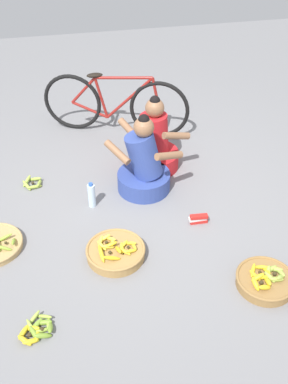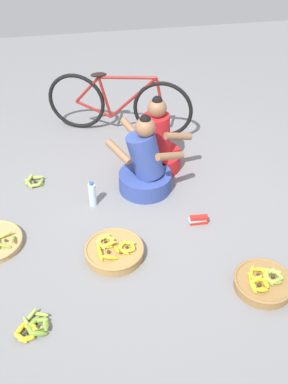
% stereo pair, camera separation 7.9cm
% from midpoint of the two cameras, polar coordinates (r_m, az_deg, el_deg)
% --- Properties ---
extents(ground_plane, '(10.00, 10.00, 0.00)m').
position_cam_midpoint_polar(ground_plane, '(4.31, -1.08, -2.07)').
color(ground_plane, slate).
extents(vendor_woman_front, '(0.72, 0.54, 0.82)m').
position_cam_midpoint_polar(vendor_woman_front, '(4.40, -0.55, 3.19)').
color(vendor_woman_front, '#334793').
rests_on(vendor_woman_front, ground).
extents(vendor_woman_behind, '(0.68, 0.55, 0.82)m').
position_cam_midpoint_polar(vendor_woman_behind, '(4.73, 0.79, 5.85)').
color(vendor_woman_behind, red).
rests_on(vendor_woman_behind, ground).
extents(bicycle_leaning, '(1.59, 0.69, 0.73)m').
position_cam_midpoint_polar(bicycle_leaning, '(5.32, -4.09, 10.82)').
color(bicycle_leaning, black).
rests_on(bicycle_leaning, ground).
extents(banana_basket_back_right, '(0.50, 0.50, 0.17)m').
position_cam_midpoint_polar(banana_basket_back_right, '(3.83, -4.18, -7.44)').
color(banana_basket_back_right, '#A87F47').
rests_on(banana_basket_back_right, ground).
extents(banana_basket_front_center, '(0.46, 0.46, 0.16)m').
position_cam_midpoint_polar(banana_basket_front_center, '(3.72, 14.32, -10.62)').
color(banana_basket_front_center, olive).
rests_on(banana_basket_front_center, ground).
extents(loose_bananas_near_bicycle, '(0.21, 0.22, 0.09)m').
position_cam_midpoint_polar(loose_bananas_near_bicycle, '(4.73, -14.22, 1.09)').
color(loose_bananas_near_bicycle, '#9EB747').
rests_on(loose_bananas_near_bicycle, ground).
extents(loose_bananas_mid_left, '(0.27, 0.28, 0.09)m').
position_cam_midpoint_polar(loose_bananas_mid_left, '(3.45, -13.89, -16.36)').
color(loose_bananas_mid_left, gold).
rests_on(loose_bananas_mid_left, ground).
extents(water_bottle, '(0.07, 0.07, 0.26)m').
position_cam_midpoint_polar(water_bottle, '(4.30, -7.09, -0.42)').
color(water_bottle, silver).
rests_on(water_bottle, ground).
extents(packet_carton_stack, '(0.17, 0.07, 0.09)m').
position_cam_midpoint_polar(packet_carton_stack, '(4.16, 6.26, -3.35)').
color(packet_carton_stack, red).
rests_on(packet_carton_stack, ground).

